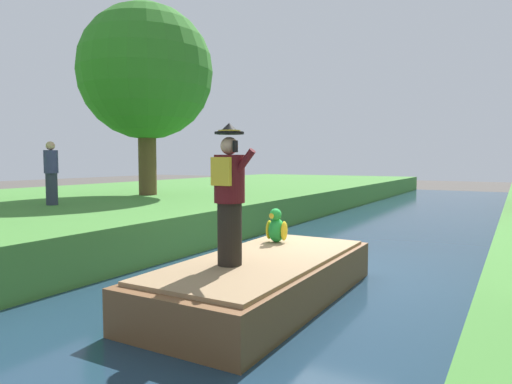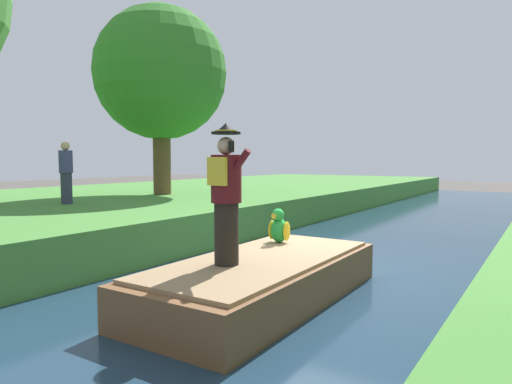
{
  "view_description": "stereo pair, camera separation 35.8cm",
  "coord_description": "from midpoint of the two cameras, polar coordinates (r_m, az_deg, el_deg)",
  "views": [
    {
      "loc": [
        3.08,
        -7.33,
        2.09
      ],
      "look_at": [
        -0.28,
        -1.55,
        1.61
      ],
      "focal_mm": 31.82,
      "sensor_mm": 36.0,
      "label": 1
    },
    {
      "loc": [
        3.38,
        -7.14,
        2.09
      ],
      "look_at": [
        -0.28,
        -1.55,
        1.61
      ],
      "focal_mm": 31.82,
      "sensor_mm": 36.0,
      "label": 2
    }
  ],
  "objects": [
    {
      "name": "tree_slender",
      "position": [
        15.43,
        -14.34,
        14.3
      ],
      "size": [
        4.28,
        4.28,
        6.08
      ],
      "color": "brown",
      "rests_on": "grass_bank_near"
    },
    {
      "name": "parrot_plush",
      "position": [
        7.57,
        1.22,
        -4.51
      ],
      "size": [
        0.36,
        0.35,
        0.57
      ],
      "color": "green",
      "rests_on": "boat"
    },
    {
      "name": "person_pirate",
      "position": [
        5.89,
        -5.09,
        -0.33
      ],
      "size": [
        0.61,
        0.42,
        1.85
      ],
      "rotation": [
        0.0,
        0.0,
        -0.13
      ],
      "color": "black",
      "rests_on": "boat"
    },
    {
      "name": "grass_bank_near",
      "position": [
        13.92,
        -28.12,
        -3.06
      ],
      "size": [
        11.54,
        48.0,
        0.94
      ],
      "primitive_type": "cube",
      "color": "#478438",
      "rests_on": "ground"
    },
    {
      "name": "canal_water",
      "position": [
        8.18,
        6.01,
        -10.36
      ],
      "size": [
        5.57,
        48.0,
        0.1
      ],
      "primitive_type": "cube",
      "color": "#1E384C",
      "rests_on": "ground"
    },
    {
      "name": "person_bystander",
      "position": [
        12.58,
        -25.1,
        2.2
      ],
      "size": [
        0.34,
        0.34,
        1.6
      ],
      "color": "#33384C",
      "rests_on": "grass_bank_near"
    },
    {
      "name": "ground_plane",
      "position": [
        8.19,
        6.01,
        -10.69
      ],
      "size": [
        80.0,
        80.0,
        0.0
      ],
      "primitive_type": "plane",
      "color": "#4C4742"
    },
    {
      "name": "boat",
      "position": [
        6.53,
        -0.6,
        -10.87
      ],
      "size": [
        1.85,
        4.22,
        0.61
      ],
      "color": "brown",
      "rests_on": "canal_water"
    }
  ]
}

